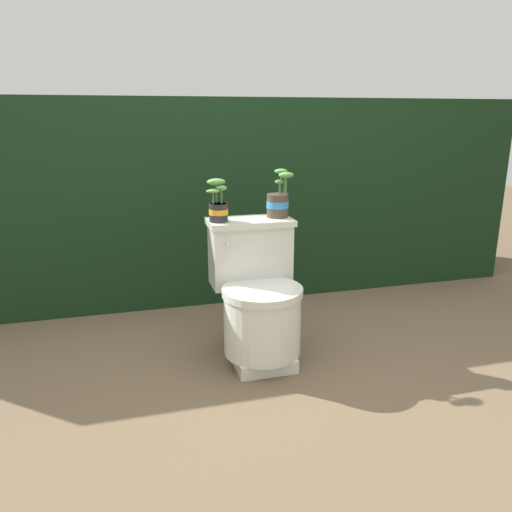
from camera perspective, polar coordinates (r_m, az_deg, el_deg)
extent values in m
plane|color=brown|center=(2.55, -0.97, -12.32)|extent=(12.00, 12.00, 0.00)
cube|color=black|center=(3.54, -6.18, 6.84)|extent=(4.36, 0.82, 1.31)
cube|color=silver|center=(2.55, 0.70, -11.51)|extent=(0.29, 0.30, 0.07)
cylinder|color=silver|center=(2.47, 0.72, -7.72)|extent=(0.38, 0.38, 0.30)
cylinder|color=silver|center=(2.41, 0.73, -4.06)|extent=(0.39, 0.39, 0.04)
cube|color=silver|center=(2.58, -0.68, 0.14)|extent=(0.41, 0.20, 0.32)
cube|color=silver|center=(2.54, -0.69, 3.91)|extent=(0.43, 0.22, 0.03)
cylinder|color=silver|center=(2.41, -3.21, 1.29)|extent=(0.02, 0.05, 0.02)
cylinder|color=#262628|center=(2.48, -4.30, 4.97)|extent=(0.09, 0.09, 0.09)
cylinder|color=orange|center=(2.48, -4.31, 5.08)|extent=(0.09, 0.09, 0.03)
cylinder|color=#332319|center=(2.47, -4.32, 5.87)|extent=(0.08, 0.08, 0.01)
cylinder|color=#4C753D|center=(2.48, -4.54, 7.14)|extent=(0.01, 0.01, 0.09)
ellipsoid|color=#569342|center=(2.47, -4.57, 8.44)|extent=(0.09, 0.06, 0.03)
cylinder|color=#4C753D|center=(2.44, -4.91, 6.59)|extent=(0.01, 0.01, 0.06)
ellipsoid|color=#569342|center=(2.44, -4.93, 7.40)|extent=(0.07, 0.05, 0.02)
cylinder|color=#4C753D|center=(2.46, -3.95, 6.79)|extent=(0.01, 0.01, 0.07)
ellipsoid|color=#569342|center=(2.45, -3.97, 7.77)|extent=(0.05, 0.04, 0.02)
cylinder|color=#47382D|center=(2.58, 2.48, 5.78)|extent=(0.11, 0.11, 0.12)
cylinder|color=#2D84BC|center=(2.58, 2.48, 5.91)|extent=(0.11, 0.11, 0.04)
cylinder|color=#332319|center=(2.57, 2.49, 6.95)|extent=(0.10, 0.10, 0.01)
cylinder|color=#4C753D|center=(2.57, 2.85, 8.29)|extent=(0.01, 0.01, 0.11)
ellipsoid|color=#569342|center=(2.57, 2.86, 9.66)|extent=(0.07, 0.05, 0.03)
cylinder|color=#4C753D|center=(2.54, 3.45, 8.00)|extent=(0.01, 0.01, 0.09)
ellipsoid|color=#569342|center=(2.54, 3.47, 9.22)|extent=(0.08, 0.05, 0.03)
cylinder|color=#4C753D|center=(2.56, 2.70, 7.69)|extent=(0.01, 0.01, 0.06)
ellipsoid|color=#569342|center=(2.56, 2.71, 8.47)|extent=(0.05, 0.04, 0.02)
cylinder|color=#4C753D|center=(2.56, 3.27, 8.08)|extent=(0.01, 0.01, 0.09)
ellipsoid|color=#569342|center=(2.56, 3.29, 9.25)|extent=(0.06, 0.04, 0.02)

